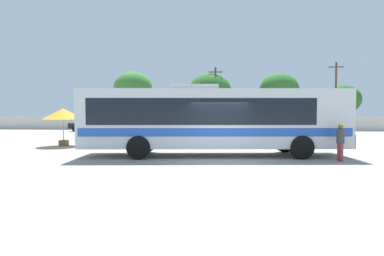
{
  "coord_description": "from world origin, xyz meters",
  "views": [
    {
      "loc": [
        0.12,
        -13.36,
        2.0
      ],
      "look_at": [
        -1.61,
        3.97,
        1.2
      ],
      "focal_mm": 29.1,
      "sensor_mm": 36.0,
      "label": 1
    }
  ],
  "objects": [
    {
      "name": "coach_bus_silver_blue",
      "position": [
        -0.48,
        1.46,
        1.8
      ],
      "size": [
        12.53,
        3.89,
        3.35
      ],
      "color": "silver",
      "rests_on": "ground_plane"
    },
    {
      "name": "roadside_tree_midright",
      "position": [
        7.36,
        28.26,
        5.14
      ],
      "size": [
        5.04,
        5.04,
        7.3
      ],
      "color": "brown",
      "rests_on": "ground_plane"
    },
    {
      "name": "perimeter_wall",
      "position": [
        0.0,
        24.36,
        0.83
      ],
      "size": [
        80.0,
        0.3,
        1.67
      ],
      "primitive_type": "cube",
      "color": "beige",
      "rests_on": "ground_plane"
    },
    {
      "name": "parked_car_leftmost_black",
      "position": [
        -14.84,
        20.6,
        0.78
      ],
      "size": [
        4.57,
        2.15,
        1.47
      ],
      "color": "black",
      "rests_on": "ground_plane"
    },
    {
      "name": "vendor_umbrella_secondary_orange",
      "position": [
        -9.75,
        5.01,
        1.96
      ],
      "size": [
        2.44,
        2.44,
        2.33
      ],
      "color": "gray",
      "rests_on": "ground_plane"
    },
    {
      "name": "parked_car_third_black",
      "position": [
        -2.47,
        20.05,
        0.81
      ],
      "size": [
        4.63,
        2.3,
        1.55
      ],
      "color": "black",
      "rests_on": "ground_plane"
    },
    {
      "name": "parked_car_rightmost_maroon",
      "position": [
        3.66,
        20.49,
        0.75
      ],
      "size": [
        4.13,
        2.05,
        1.4
      ],
      "color": "maroon",
      "rests_on": "ground_plane"
    },
    {
      "name": "roadside_tree_midleft",
      "position": [
        -1.64,
        27.9,
        4.97
      ],
      "size": [
        5.67,
        5.67,
        7.38
      ],
      "color": "brown",
      "rests_on": "ground_plane"
    },
    {
      "name": "parked_car_second_maroon",
      "position": [
        -9.66,
        20.95,
        0.8
      ],
      "size": [
        4.37,
        2.23,
        1.53
      ],
      "color": "maroon",
      "rests_on": "ground_plane"
    },
    {
      "name": "attendant_by_bus_door",
      "position": [
        5.02,
        0.18,
        0.91
      ],
      "size": [
        0.42,
        0.42,
        1.59
      ],
      "color": "#99383D",
      "rests_on": "ground_plane"
    },
    {
      "name": "utility_pole_far",
      "position": [
        -0.88,
        26.7,
        4.15
      ],
      "size": [
        1.8,
        0.26,
        7.93
      ],
      "color": "#4C3823",
      "rests_on": "ground_plane"
    },
    {
      "name": "ground_plane",
      "position": [
        0.0,
        10.0,
        0.0
      ],
      "size": [
        300.0,
        300.0,
        0.0
      ],
      "primitive_type": "plane",
      "color": "gray"
    },
    {
      "name": "roadside_tree_left",
      "position": [
        -12.37,
        29.0,
        5.58
      ],
      "size": [
        5.3,
        5.3,
        7.84
      ],
      "color": "brown",
      "rests_on": "ground_plane"
    },
    {
      "name": "utility_pole_near",
      "position": [
        13.91,
        26.59,
        4.35
      ],
      "size": [
        1.8,
        0.24,
        8.34
      ],
      "color": "#4C3823",
      "rests_on": "ground_plane"
    },
    {
      "name": "roadside_tree_right",
      "position": [
        15.87,
        29.34,
        3.88
      ],
      "size": [
        4.34,
        4.34,
        5.73
      ],
      "color": "brown",
      "rests_on": "ground_plane"
    }
  ]
}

